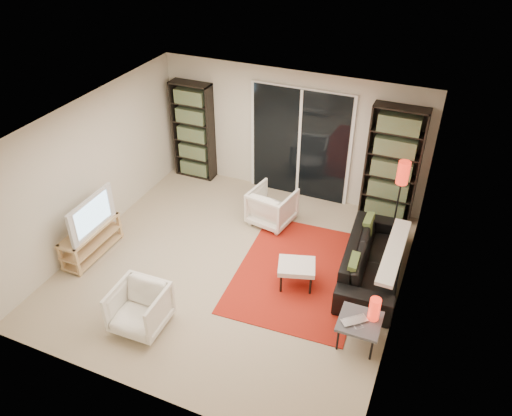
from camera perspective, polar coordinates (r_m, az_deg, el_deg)
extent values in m
plane|color=tan|center=(7.94, -2.53, -6.72)|extent=(5.00, 5.00, 0.00)
cube|color=beige|center=(9.23, 3.97, 8.41)|extent=(5.00, 0.02, 2.40)
cube|color=beige|center=(5.60, -14.07, -12.58)|extent=(5.00, 0.02, 2.40)
cube|color=beige|center=(8.47, -18.27, 4.16)|extent=(0.02, 5.00, 2.40)
cube|color=beige|center=(6.70, 16.98, -4.12)|extent=(0.02, 5.00, 2.40)
cube|color=white|center=(6.63, -3.04, 9.22)|extent=(5.00, 5.00, 0.02)
cube|color=white|center=(9.22, 5.05, 7.28)|extent=(1.92, 0.06, 2.16)
cube|color=black|center=(9.19, 4.98, 7.19)|extent=(1.80, 0.02, 2.10)
cube|color=white|center=(9.18, 4.96, 7.16)|extent=(0.05, 0.02, 2.10)
cube|color=black|center=(9.94, -7.16, 8.73)|extent=(0.80, 0.30, 1.95)
cube|color=brown|center=(9.93, -7.21, 8.69)|extent=(0.70, 0.22, 1.85)
cube|color=black|center=(8.80, 15.33, 4.75)|extent=(0.90, 0.30, 2.10)
cube|color=brown|center=(8.78, 15.30, 4.69)|extent=(0.80, 0.22, 2.00)
cube|color=tan|center=(8.33, -18.55, -2.36)|extent=(0.37, 1.14, 0.04)
cube|color=tan|center=(8.46, -18.27, -3.62)|extent=(0.37, 1.14, 0.03)
cube|color=tan|center=(8.57, -18.05, -4.63)|extent=(0.37, 1.14, 0.04)
cube|color=tan|center=(8.26, -21.36, -5.37)|extent=(0.05, 0.05, 0.50)
cube|color=tan|center=(8.86, -16.94, -1.47)|extent=(0.05, 0.05, 0.50)
cube|color=tan|center=(8.08, -19.75, -5.97)|extent=(0.05, 0.05, 0.50)
cube|color=tan|center=(8.68, -15.35, -1.94)|extent=(0.05, 0.05, 0.50)
imported|color=black|center=(8.14, -18.84, -0.60)|extent=(0.15, 1.03, 0.59)
cube|color=#A51E11|center=(7.85, 5.03, -7.34)|extent=(2.01, 2.63, 0.01)
imported|color=black|center=(7.79, 13.29, -5.74)|extent=(0.96, 2.15, 0.61)
imported|color=white|center=(8.71, 1.85, 0.19)|extent=(0.81, 0.83, 0.66)
imported|color=white|center=(6.99, -13.18, -11.10)|extent=(0.71, 0.73, 0.64)
cube|color=white|center=(7.40, 4.67, -6.69)|extent=(0.64, 0.58, 0.08)
cylinder|color=black|center=(7.41, 2.86, -8.65)|extent=(0.04, 0.04, 0.32)
cylinder|color=black|center=(7.67, 3.03, -6.87)|extent=(0.04, 0.04, 0.32)
cylinder|color=black|center=(7.41, 6.23, -8.84)|extent=(0.04, 0.04, 0.32)
cylinder|color=black|center=(7.67, 6.27, -7.06)|extent=(0.04, 0.04, 0.32)
cube|color=#4B4B51|center=(6.70, 11.78, -12.60)|extent=(0.55, 0.55, 0.04)
cylinder|color=black|center=(6.71, 9.33, -14.55)|extent=(0.03, 0.03, 0.38)
cylinder|color=black|center=(7.01, 10.22, -12.04)|extent=(0.03, 0.03, 0.38)
cylinder|color=black|center=(6.68, 13.06, -15.42)|extent=(0.03, 0.03, 0.38)
cylinder|color=black|center=(6.98, 13.76, -12.85)|extent=(0.03, 0.03, 0.38)
imported|color=silver|center=(6.63, 11.37, -12.80)|extent=(0.40, 0.39, 0.03)
cylinder|color=red|center=(6.64, 13.38, -11.15)|extent=(0.15, 0.15, 0.33)
cylinder|color=black|center=(8.88, 15.23, -2.94)|extent=(0.21, 0.21, 0.03)
cylinder|color=black|center=(8.58, 15.74, -0.14)|extent=(0.03, 0.03, 1.07)
cylinder|color=red|center=(8.23, 16.48, 3.89)|extent=(0.19, 0.19, 0.39)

